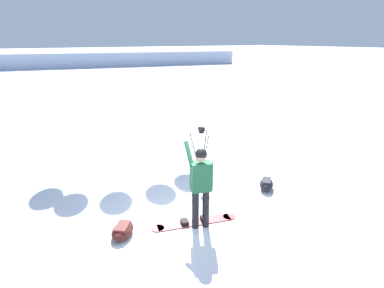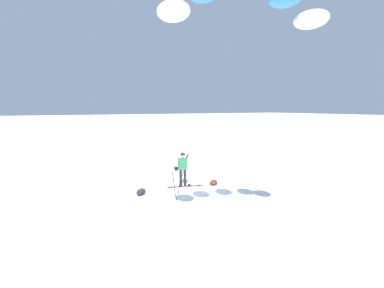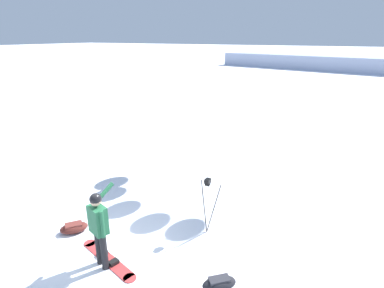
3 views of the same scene
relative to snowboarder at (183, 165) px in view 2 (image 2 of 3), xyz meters
name	(u,v)px [view 2 (image 2 of 3)]	position (x,y,z in m)	size (l,w,h in m)	color
ground_plane	(191,187)	(0.22, -0.45, -1.05)	(300.00, 300.00, 0.00)	white
snowboarder	(183,165)	(0.00, 0.00, 0.00)	(0.46, 0.75, 1.74)	black
snowboard	(185,186)	(0.03, -0.17, -1.03)	(1.80, 0.72, 0.10)	#B23333
traction_kite	(246,1)	(-2.32, -7.54, 5.49)	(4.51, 2.46, 1.13)	white
gear_bag_large	(141,192)	(-2.43, -0.52, -0.91)	(0.72, 0.70, 0.26)	black
camera_tripod	(176,177)	(-1.45, -2.09, -0.02)	(0.56, 0.53, 1.45)	#262628
gear_bag_small	(214,182)	(1.48, -0.57, -0.93)	(0.73, 0.76, 0.23)	#4C1E19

